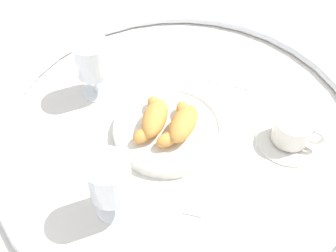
{
  "coord_description": "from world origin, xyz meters",
  "views": [
    {
      "loc": [
        -0.54,
        0.1,
        0.69
      ],
      "look_at": [
        -0.0,
        0.03,
        0.03
      ],
      "focal_mm": 44.86,
      "sensor_mm": 36.0,
      "label": 1
    }
  ],
  "objects_px": {
    "croissant_large": "(180,124)",
    "croissant_small": "(153,118)",
    "pastry_plate": "(168,131)",
    "juice_glass_right": "(92,61)",
    "coffee_cup_near": "(292,133)",
    "sugar_packet": "(197,203)",
    "juice_glass_left": "(110,181)",
    "folded_napkin": "(234,70)"
  },
  "relations": [
    {
      "from": "croissant_large",
      "to": "croissant_small",
      "type": "height_order",
      "value": "same"
    },
    {
      "from": "pastry_plate",
      "to": "juice_glass_right",
      "type": "relative_size",
      "value": 1.62
    },
    {
      "from": "coffee_cup_near",
      "to": "croissant_large",
      "type": "bearing_deg",
      "value": 80.4
    },
    {
      "from": "croissant_large",
      "to": "croissant_small",
      "type": "distance_m",
      "value": 0.06
    },
    {
      "from": "coffee_cup_near",
      "to": "sugar_packet",
      "type": "height_order",
      "value": "coffee_cup_near"
    },
    {
      "from": "croissant_small",
      "to": "juice_glass_right",
      "type": "relative_size",
      "value": 0.91
    },
    {
      "from": "croissant_large",
      "to": "croissant_small",
      "type": "xyz_separation_m",
      "value": [
        0.02,
        0.05,
        0.0
      ]
    },
    {
      "from": "pastry_plate",
      "to": "sugar_packet",
      "type": "distance_m",
      "value": 0.17
    },
    {
      "from": "juice_glass_left",
      "to": "juice_glass_right",
      "type": "height_order",
      "value": "same"
    },
    {
      "from": "croissant_small",
      "to": "folded_napkin",
      "type": "xyz_separation_m",
      "value": [
        0.16,
        -0.21,
        -0.04
      ]
    },
    {
      "from": "pastry_plate",
      "to": "croissant_small",
      "type": "height_order",
      "value": "croissant_small"
    },
    {
      "from": "coffee_cup_near",
      "to": "croissant_small",
      "type": "bearing_deg",
      "value": 77.78
    },
    {
      "from": "coffee_cup_near",
      "to": "juice_glass_left",
      "type": "xyz_separation_m",
      "value": [
        -0.11,
        0.36,
        0.07
      ]
    },
    {
      "from": "folded_napkin",
      "to": "croissant_large",
      "type": "bearing_deg",
      "value": 138.93
    },
    {
      "from": "coffee_cup_near",
      "to": "folded_napkin",
      "type": "distance_m",
      "value": 0.23
    },
    {
      "from": "croissant_large",
      "to": "sugar_packet",
      "type": "relative_size",
      "value": 2.42
    },
    {
      "from": "sugar_packet",
      "to": "juice_glass_left",
      "type": "bearing_deg",
      "value": 107.22
    },
    {
      "from": "croissant_large",
      "to": "croissant_small",
      "type": "relative_size",
      "value": 0.95
    },
    {
      "from": "croissant_small",
      "to": "coffee_cup_near",
      "type": "bearing_deg",
      "value": -102.22
    },
    {
      "from": "pastry_plate",
      "to": "juice_glass_left",
      "type": "height_order",
      "value": "juice_glass_left"
    },
    {
      "from": "croissant_small",
      "to": "juice_glass_left",
      "type": "relative_size",
      "value": 0.91
    },
    {
      "from": "coffee_cup_near",
      "to": "folded_napkin",
      "type": "bearing_deg",
      "value": 16.3
    },
    {
      "from": "coffee_cup_near",
      "to": "folded_napkin",
      "type": "height_order",
      "value": "coffee_cup_near"
    },
    {
      "from": "juice_glass_left",
      "to": "folded_napkin",
      "type": "height_order",
      "value": "juice_glass_left"
    },
    {
      "from": "pastry_plate",
      "to": "coffee_cup_near",
      "type": "relative_size",
      "value": 1.67
    },
    {
      "from": "pastry_plate",
      "to": "croissant_small",
      "type": "relative_size",
      "value": 1.79
    },
    {
      "from": "sugar_packet",
      "to": "folded_napkin",
      "type": "xyz_separation_m",
      "value": [
        0.34,
        -0.15,
        -0.0
      ]
    },
    {
      "from": "juice_glass_left",
      "to": "juice_glass_right",
      "type": "xyz_separation_m",
      "value": [
        0.3,
        0.02,
        -0.0
      ]
    },
    {
      "from": "folded_napkin",
      "to": "croissant_small",
      "type": "bearing_deg",
      "value": 127.51
    },
    {
      "from": "croissant_small",
      "to": "coffee_cup_near",
      "type": "relative_size",
      "value": 0.93
    },
    {
      "from": "juice_glass_right",
      "to": "croissant_small",
      "type": "bearing_deg",
      "value": -139.64
    },
    {
      "from": "croissant_large",
      "to": "coffee_cup_near",
      "type": "height_order",
      "value": "croissant_large"
    },
    {
      "from": "folded_napkin",
      "to": "coffee_cup_near",
      "type": "bearing_deg",
      "value": -163.7
    },
    {
      "from": "sugar_packet",
      "to": "coffee_cup_near",
      "type": "bearing_deg",
      "value": -39.22
    },
    {
      "from": "croissant_large",
      "to": "coffee_cup_near",
      "type": "relative_size",
      "value": 0.89
    },
    {
      "from": "croissant_large",
      "to": "juice_glass_right",
      "type": "distance_m",
      "value": 0.23
    },
    {
      "from": "juice_glass_left",
      "to": "juice_glass_right",
      "type": "relative_size",
      "value": 1.0
    },
    {
      "from": "croissant_small",
      "to": "folded_napkin",
      "type": "bearing_deg",
      "value": -52.49
    },
    {
      "from": "pastry_plate",
      "to": "sugar_packet",
      "type": "height_order",
      "value": "pastry_plate"
    },
    {
      "from": "coffee_cup_near",
      "to": "pastry_plate",
      "type": "bearing_deg",
      "value": 79.15
    },
    {
      "from": "croissant_small",
      "to": "juice_glass_left",
      "type": "xyz_separation_m",
      "value": [
        -0.17,
        0.09,
        0.05
      ]
    },
    {
      "from": "pastry_plate",
      "to": "juice_glass_left",
      "type": "relative_size",
      "value": 1.62
    }
  ]
}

